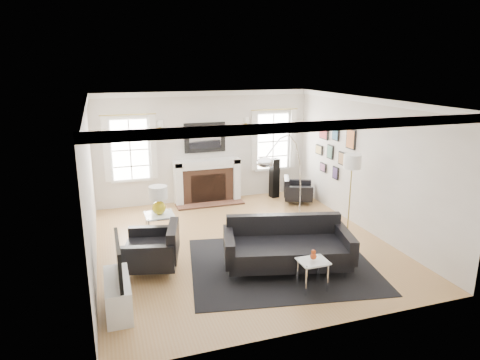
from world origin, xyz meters
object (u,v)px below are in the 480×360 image
object	(u,v)px
fireplace	(207,182)
armchair_left	(155,250)
sofa	(287,247)
arc_floor_lamp	(284,181)
coffee_table	(301,233)
armchair_right	(296,191)
gourd_lamp	(158,198)

from	to	relation	value
fireplace	armchair_left	xyz separation A→B (m)	(-1.78, -3.40, -0.17)
sofa	arc_floor_lamp	bearing A→B (deg)	68.50
coffee_table	arc_floor_lamp	xyz separation A→B (m)	(0.02, 0.85, 0.78)
armchair_right	gourd_lamp	bearing A→B (deg)	-157.69
gourd_lamp	armchair_right	bearing A→B (deg)	22.31
armchair_left	armchair_right	size ratio (longest dim) A/B	1.18
fireplace	sofa	xyz separation A→B (m)	(0.41, -4.00, -0.16)
fireplace	armchair_right	bearing A→B (deg)	-19.00
armchair_right	sofa	bearing A→B (deg)	-118.13
armchair_right	arc_floor_lamp	world-z (taller)	arc_floor_lamp
armchair_right	armchair_left	bearing A→B (deg)	-145.91
sofa	coffee_table	distance (m)	0.67
armchair_right	arc_floor_lamp	distance (m)	2.48
armchair_left	armchair_right	world-z (taller)	armchair_left
fireplace	armchair_left	distance (m)	3.84
fireplace	coffee_table	distance (m)	3.66
fireplace	coffee_table	xyz separation A→B (m)	(0.90, -3.55, -0.14)
gourd_lamp	coffee_table	bearing A→B (deg)	-28.10
arc_floor_lamp	armchair_right	bearing A→B (deg)	57.88
armchair_left	fireplace	bearing A→B (deg)	62.37
armchair_right	coffee_table	xyz separation A→B (m)	(-1.25, -2.81, 0.11)
coffee_table	gourd_lamp	bearing A→B (deg)	151.90
arc_floor_lamp	armchair_left	bearing A→B (deg)	-165.50
armchair_left	gourd_lamp	world-z (taller)	gourd_lamp
armchair_left	gourd_lamp	size ratio (longest dim) A/B	2.07
sofa	arc_floor_lamp	world-z (taller)	arc_floor_lamp
sofa	gourd_lamp	bearing A→B (deg)	137.95
coffee_table	arc_floor_lamp	size ratio (longest dim) A/B	0.45
sofa	armchair_right	world-z (taller)	sofa
fireplace	armchair_right	distance (m)	2.29
armchair_right	fireplace	bearing A→B (deg)	161.00
gourd_lamp	arc_floor_lamp	xyz separation A→B (m)	(2.45, -0.45, 0.25)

